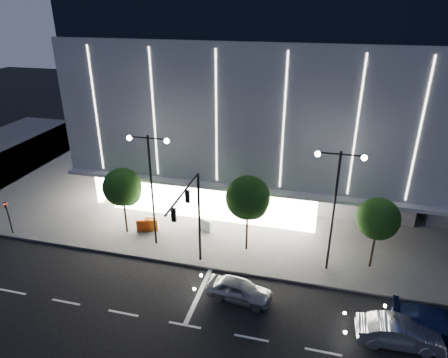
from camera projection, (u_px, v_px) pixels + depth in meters
The scene contains 17 objects.
ground at pixel (163, 302), 25.38m from camera, with size 160.00×160.00×0.00m, color black.
sidewalk_museum at pixel (284, 168), 45.43m from camera, with size 70.00×40.00×0.15m, color #474747.
museum at pixel (268, 89), 40.60m from camera, with size 30.00×25.80×18.00m.
traffic_mast at pixel (192, 210), 26.04m from camera, with size 0.33×5.89×7.07m.
street_lamp_west at pixel (151, 175), 28.90m from camera, with size 3.16×0.36×9.00m.
street_lamp_east at pixel (336, 195), 25.98m from camera, with size 3.16×0.36×9.00m.
ped_signal_far at pixel (8, 214), 31.95m from camera, with size 0.22×0.24×3.00m.
tree_left at pixel (123, 189), 31.26m from camera, with size 3.02×3.02×5.72m.
tree_mid at pixel (248, 200), 28.89m from camera, with size 3.25×3.25×6.15m.
tree_right at pixel (378, 221), 27.06m from camera, with size 2.91×2.91×5.51m.
car_lead at pixel (239, 290), 25.39m from camera, with size 1.70×4.24×1.44m, color #9A9CA1.
car_second at pixel (399, 333), 22.06m from camera, with size 1.61×4.61×1.52m, color #B6B8BE.
car_third at pixel (439, 324), 22.68m from camera, with size 2.07×5.09×1.48m, color #141F4C.
barrier_a at pixel (151, 225), 32.78m from camera, with size 1.10×0.25×1.00m, color orange.
barrier_b at pixel (152, 222), 33.26m from camera, with size 1.10×0.25×1.00m, color white.
barrier_c at pixel (143, 226), 32.73m from camera, with size 1.10×0.25×1.00m, color #DB3F0C.
barrier_d at pixel (206, 225), 32.81m from camera, with size 1.10×0.25×1.00m, color silver.
Camera 1 is at (8.67, -18.33, 17.60)m, focal length 32.00 mm.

